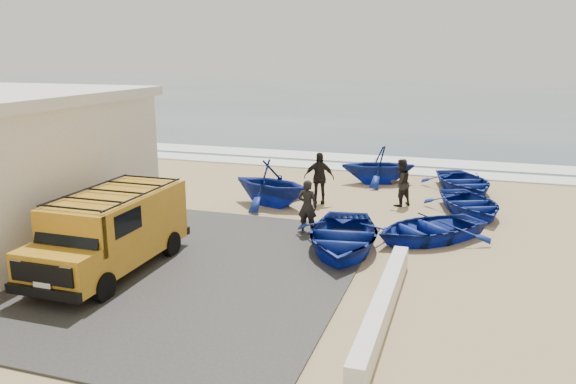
% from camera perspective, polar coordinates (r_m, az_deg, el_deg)
% --- Properties ---
extents(ground, '(160.00, 160.00, 0.00)m').
position_cam_1_polar(ground, '(16.17, -6.58, -5.50)').
color(ground, tan).
extents(slab, '(12.00, 10.00, 0.05)m').
position_cam_1_polar(slab, '(15.49, -16.50, -6.81)').
color(slab, '#383533').
rests_on(slab, ground).
extents(ocean, '(180.00, 88.00, 0.01)m').
position_cam_1_polar(ocean, '(70.31, 12.97, 9.33)').
color(ocean, '#385166').
rests_on(ocean, ground).
extents(surf_line, '(180.00, 1.60, 0.06)m').
position_cam_1_polar(surf_line, '(27.14, 4.00, 2.65)').
color(surf_line, white).
rests_on(surf_line, ground).
extents(surf_wash, '(180.00, 2.20, 0.04)m').
position_cam_1_polar(surf_wash, '(29.53, 5.19, 3.54)').
color(surf_wash, white).
rests_on(surf_wash, ground).
extents(parapet, '(0.35, 6.00, 0.55)m').
position_cam_1_polar(parapet, '(12.05, 9.62, -11.27)').
color(parapet, silver).
rests_on(parapet, ground).
extents(van, '(1.95, 4.77, 2.04)m').
position_cam_1_polar(van, '(14.69, -17.45, -3.60)').
color(van, '#C5891D').
rests_on(van, ground).
extents(boat_near_left, '(3.50, 4.49, 0.85)m').
position_cam_1_polar(boat_near_left, '(15.70, 5.54, -4.44)').
color(boat_near_left, navy).
rests_on(boat_near_left, ground).
extents(boat_near_right, '(4.39, 4.37, 0.75)m').
position_cam_1_polar(boat_near_right, '(16.96, 14.11, -3.58)').
color(boat_near_right, navy).
rests_on(boat_near_right, ground).
extents(boat_mid_left, '(3.79, 3.51, 1.65)m').
position_cam_1_polar(boat_mid_left, '(20.06, -1.71, 0.92)').
color(boat_mid_left, navy).
rests_on(boat_mid_left, ground).
extents(boat_mid_right, '(3.67, 4.19, 0.72)m').
position_cam_1_polar(boat_mid_right, '(20.09, 18.01, -1.14)').
color(boat_mid_right, navy).
rests_on(boat_mid_right, ground).
extents(boat_far_left, '(3.63, 3.35, 1.58)m').
position_cam_1_polar(boat_far_left, '(23.77, 9.13, 2.74)').
color(boat_far_left, navy).
rests_on(boat_far_left, ground).
extents(boat_far_right, '(3.90, 4.50, 0.78)m').
position_cam_1_polar(boat_far_right, '(23.23, 17.40, 0.99)').
color(boat_far_right, navy).
rests_on(boat_far_right, ground).
extents(fisherman_front, '(0.61, 0.40, 1.65)m').
position_cam_1_polar(fisherman_front, '(17.06, 1.97, -1.47)').
color(fisherman_front, black).
rests_on(fisherman_front, ground).
extents(fisherman_middle, '(1.04, 1.05, 1.71)m').
position_cam_1_polar(fisherman_middle, '(20.40, 11.35, 0.94)').
color(fisherman_middle, black).
rests_on(fisherman_middle, ground).
extents(fisherman_back, '(1.17, 0.64, 1.88)m').
position_cam_1_polar(fisherman_back, '(20.38, 3.16, 1.44)').
color(fisherman_back, black).
rests_on(fisherman_back, ground).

